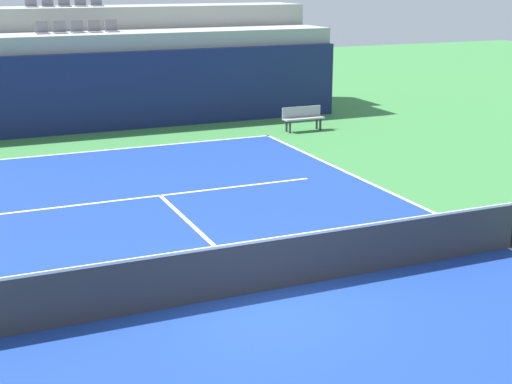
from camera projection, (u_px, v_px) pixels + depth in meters
ground_plane at (263, 292)px, 13.01m from camera, size 80.00×80.00×0.00m
court_surface at (263, 292)px, 13.01m from camera, size 11.00×24.00×0.01m
baseline_far at (111, 150)px, 23.55m from camera, size 11.00×0.10×0.00m
sideline_right at (509, 248)px, 15.08m from camera, size 0.10×24.00×0.00m
service_line_far at (160, 196)px, 18.65m from camera, size 8.26×0.10×0.00m
centre_service_line at (203, 235)px, 15.83m from camera, size 0.10×6.40×0.00m
back_wall at (89, 93)px, 25.86m from camera, size 19.07×0.30×2.75m
stands_tier_lower at (81, 80)px, 26.97m from camera, size 19.07×2.40×3.34m
stands_tier_upper at (69, 62)px, 28.97m from camera, size 19.07×2.40×4.16m
seating_row_lower at (77, 29)px, 26.55m from camera, size 2.91×0.44×0.44m
seating_row_upper at (64, 3)px, 28.44m from camera, size 2.91×0.44×0.44m
tennis_net at (263, 265)px, 12.87m from camera, size 11.08×0.08×1.07m
player_bench at (303, 117)px, 26.35m from camera, size 1.50×0.40×0.85m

